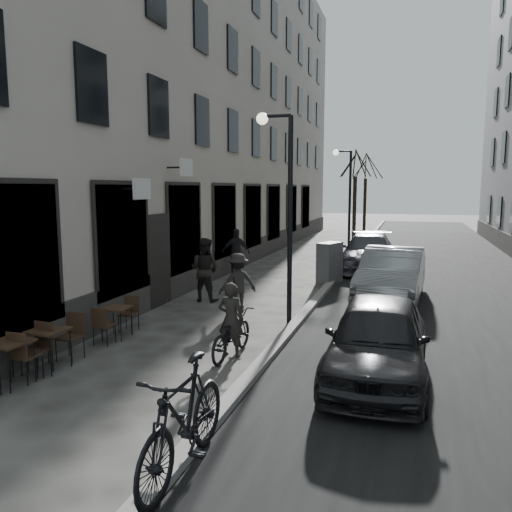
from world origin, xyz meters
The scene contains 21 objects.
ground centered at (0.00, 0.00, 0.00)m, with size 120.00×120.00×0.00m, color #353230.
road centered at (3.85, 16.00, 0.00)m, with size 7.30×60.00×0.00m, color black.
kerb centered at (0.20, 16.00, 0.06)m, with size 0.25×60.00×0.12m, color slate.
building_left centered at (-6.00, 16.50, 8.00)m, with size 4.00×35.00×16.00m, color #A59A8A.
streetlamp_near centered at (-0.17, 6.00, 3.16)m, with size 0.90×0.28×5.09m.
streetlamp_far centered at (-0.17, 18.00, 3.16)m, with size 0.90×0.28×5.09m.
tree_near centered at (-0.10, 21.00, 4.66)m, with size 2.40×2.40×5.70m.
tree_far centered at (-0.10, 27.00, 4.66)m, with size 2.40×2.40×5.70m.
bistro_set_a centered at (-3.59, 0.84, 0.47)m, with size 0.68×1.57×0.91m.
bistro_set_b centered at (-3.47, 1.64, 0.47)m, with size 0.65×1.55×0.91m.
bistro_set_c centered at (-3.41, 3.75, 0.42)m, with size 0.58×1.40×0.82m.
utility_cabinet centered at (0.10, 11.62, 0.72)m, with size 0.52×0.95×1.43m, color #5E5E60.
bicycle centered at (-0.54, 3.33, 0.46)m, with size 0.61×1.74×0.92m, color black.
cyclist_rider centered at (-0.54, 3.33, 0.75)m, with size 0.55×0.36×1.50m, color black.
pedestrian_near centered at (-2.97, 7.71, 0.94)m, with size 0.91×0.71×1.87m, color black.
pedestrian_mid centered at (-1.60, 6.75, 0.80)m, with size 1.03×0.59×1.60m, color black.
pedestrian_far centered at (-3.47, 11.81, 0.91)m, with size 1.07×0.44×1.82m, color black.
car_near centered at (2.30, 3.02, 0.71)m, with size 1.68×4.19×1.43m, color black.
car_mid centered at (2.30, 9.32, 0.78)m, with size 1.66×4.75×1.56m, color gray.
car_far centered at (1.18, 14.78, 0.73)m, with size 2.05×5.04×1.46m, color #3B3C46.
moped centered at (0.35, -0.69, 0.67)m, with size 0.63×2.23×1.34m, color black.
Camera 1 is at (2.77, -5.65, 3.33)m, focal length 35.00 mm.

